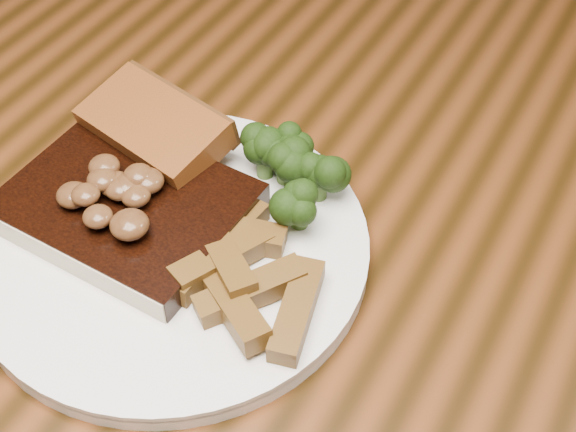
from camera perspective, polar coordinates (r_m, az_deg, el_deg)
name	(u,v)px	position (r m, az deg, el deg)	size (l,w,h in m)	color
dining_table	(281,308)	(0.69, -0.47, -6.57)	(1.60, 0.90, 0.75)	#542A10
plate	(174,249)	(0.61, -8.14, -2.33)	(0.29, 0.29, 0.01)	white
steak	(127,207)	(0.62, -11.35, 0.63)	(0.17, 0.13, 0.03)	black
steak_bone	(78,262)	(0.59, -14.72, -3.20)	(0.17, 0.02, 0.02)	beige
mushroom_pile	(119,185)	(0.60, -11.91, 2.17)	(0.08, 0.08, 0.03)	brown
garlic_bread	(157,146)	(0.66, -9.31, 4.92)	(0.12, 0.06, 0.03)	brown
potato_wedges	(252,266)	(0.57, -2.57, -3.56)	(0.10, 0.10, 0.02)	brown
broccoli_cluster	(299,180)	(0.62, 0.80, 2.61)	(0.08, 0.08, 0.04)	#19330B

